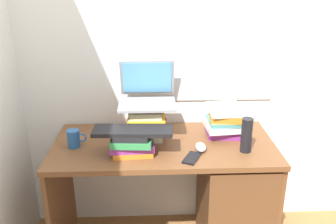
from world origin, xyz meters
TOP-DOWN VIEW (x-y plane):
  - wall_back at (0.00, 0.35)m, footprint 6.00×0.06m
  - desk at (0.32, -0.02)m, footprint 1.27×0.60m
  - book_stack_tall at (-0.10, 0.08)m, footprint 0.24×0.21m
  - book_stack_keyboard_riser at (-0.17, -0.12)m, footprint 0.24×0.20m
  - book_stack_side at (0.37, 0.08)m, footprint 0.25×0.21m
  - laptop at (-0.09, 0.15)m, footprint 0.33×0.30m
  - keyboard at (-0.17, -0.13)m, footprint 0.43×0.16m
  - computer_mouse at (0.20, -0.10)m, footprint 0.06×0.10m
  - mug at (-0.50, -0.02)m, footprint 0.11×0.07m
  - water_bottle at (0.44, -0.12)m, footprint 0.06×0.06m
  - cell_phone at (0.14, -0.19)m, footprint 0.12×0.15m

SIDE VIEW (x-z plane):
  - desk at x=0.32m, z-range 0.03..0.78m
  - cell_phone at x=0.14m, z-range 0.74..0.75m
  - computer_mouse at x=0.20m, z-range 0.74..0.78m
  - mug at x=-0.50m, z-range 0.74..0.84m
  - book_stack_keyboard_riser at x=-0.17m, z-range 0.74..0.87m
  - water_bottle at x=0.44m, z-range 0.74..0.94m
  - book_stack_tall at x=-0.10m, z-range 0.74..0.94m
  - book_stack_side at x=0.37m, z-range 0.74..0.94m
  - keyboard at x=-0.17m, z-range 0.87..0.89m
  - laptop at x=-0.09m, z-range 0.88..1.12m
  - wall_back at x=0.00m, z-range 0.00..2.60m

